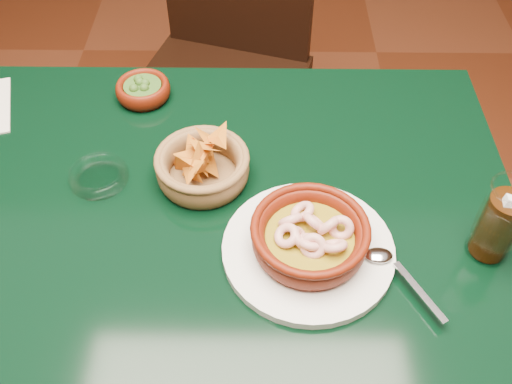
{
  "coord_description": "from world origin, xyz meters",
  "views": [
    {
      "loc": [
        0.15,
        -0.64,
        1.51
      ],
      "look_at": [
        0.14,
        -0.02,
        0.81
      ],
      "focal_mm": 40.0,
      "sensor_mm": 36.0,
      "label": 1
    }
  ],
  "objects_px": {
    "dining_chair": "(224,63)",
    "shrimp_plate": "(310,240)",
    "dining_table": "(182,239)",
    "chip_basket": "(202,166)",
    "cola_drink": "(500,222)"
  },
  "relations": [
    {
      "from": "shrimp_plate",
      "to": "cola_drink",
      "type": "xyz_separation_m",
      "value": [
        0.29,
        0.01,
        0.04
      ]
    },
    {
      "from": "cola_drink",
      "to": "dining_chair",
      "type": "bearing_deg",
      "value": 120.84
    },
    {
      "from": "cola_drink",
      "to": "shrimp_plate",
      "type": "bearing_deg",
      "value": -178.44
    },
    {
      "from": "dining_chair",
      "to": "chip_basket",
      "type": "xyz_separation_m",
      "value": [
        0.0,
        -0.65,
        0.24
      ]
    },
    {
      "from": "dining_chair",
      "to": "shrimp_plate",
      "type": "height_order",
      "value": "dining_chair"
    },
    {
      "from": "chip_basket",
      "to": "dining_table",
      "type": "bearing_deg",
      "value": -123.39
    },
    {
      "from": "shrimp_plate",
      "to": "chip_basket",
      "type": "distance_m",
      "value": 0.25
    },
    {
      "from": "chip_basket",
      "to": "cola_drink",
      "type": "distance_m",
      "value": 0.5
    },
    {
      "from": "dining_chair",
      "to": "shrimp_plate",
      "type": "relative_size",
      "value": 2.93
    },
    {
      "from": "dining_table",
      "to": "dining_chair",
      "type": "xyz_separation_m",
      "value": [
        0.04,
        0.71,
        -0.11
      ]
    },
    {
      "from": "dining_table",
      "to": "chip_basket",
      "type": "distance_m",
      "value": 0.15
    },
    {
      "from": "chip_basket",
      "to": "dining_chair",
      "type": "bearing_deg",
      "value": 90.35
    },
    {
      "from": "dining_chair",
      "to": "cola_drink",
      "type": "relative_size",
      "value": 5.73
    },
    {
      "from": "dining_chair",
      "to": "dining_table",
      "type": "bearing_deg",
      "value": -93.17
    },
    {
      "from": "dining_chair",
      "to": "chip_basket",
      "type": "relative_size",
      "value": 4.9
    }
  ]
}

